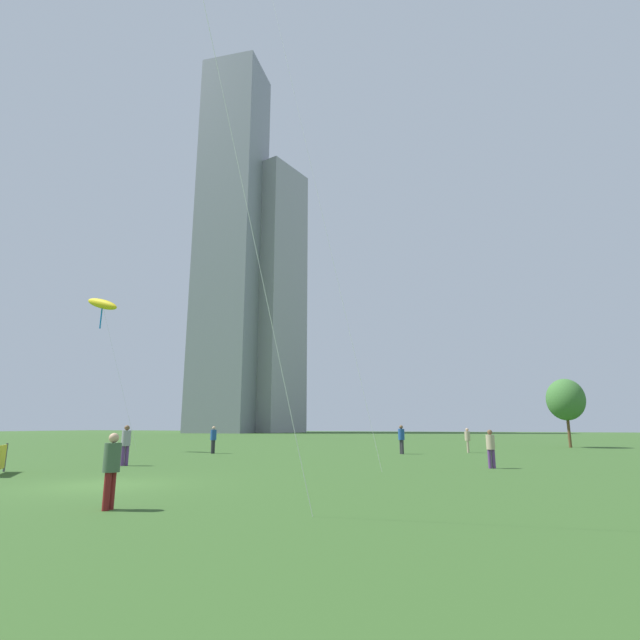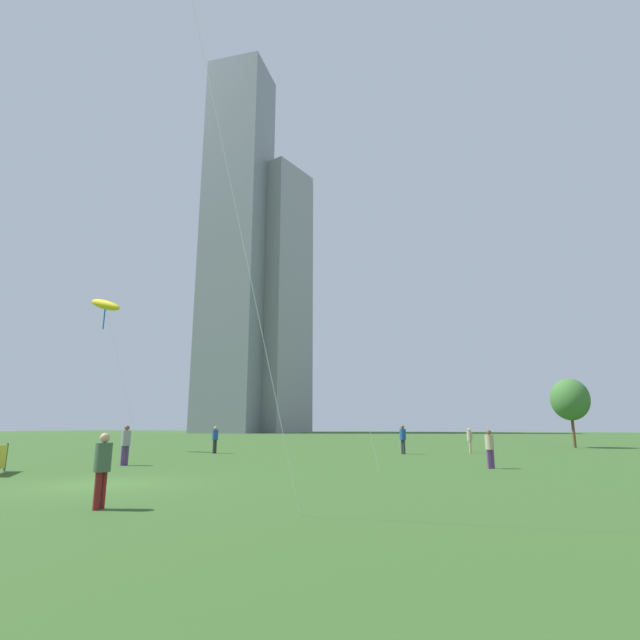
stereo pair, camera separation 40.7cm
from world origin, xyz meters
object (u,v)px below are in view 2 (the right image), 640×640
Objects in this scene: distant_highrise_1 at (261,299)px; distant_highrise_0 at (237,238)px; person_standing_0 at (490,446)px; person_standing_1 at (470,439)px; person_standing_4 at (403,437)px; person_standing_6 at (102,465)px; person_standing_3 at (126,442)px; kite_flying_3 at (105,305)px; park_tree_0 at (570,399)px; person_standing_5 at (215,438)px.

distant_highrise_0 is at bearing -82.56° from distant_highrise_1.
person_standing_0 is 12.71m from person_standing_1.
person_standing_4 is 108.31m from distant_highrise_0.
distant_highrise_1 reaches higher than person_standing_6.
person_standing_0 is 0.99× the size of person_standing_6.
distant_highrise_1 is at bearing 18.96° from person_standing_6.
person_standing_4 is at bearing 173.32° from person_standing_3.
person_standing_6 is at bearing -43.79° from kite_flying_3.
person_standing_0 is 16.64m from person_standing_3.
person_standing_1 is 5.07m from person_standing_4.
distant_highrise_0 reaches higher than person_standing_4.
park_tree_0 is at bearing -121.02° from person_standing_0.
person_standing_6 is at bearing -49.89° from distant_highrise_1.
person_standing_5 is (-11.98, -3.71, -0.04)m from person_standing_4.
person_standing_3 is 113.54m from distant_highrise_0.
distant_highrise_1 reaches higher than person_standing_4.
person_standing_3 is 0.99× the size of person_standing_4.
person_standing_5 is 0.31× the size of park_tree_0.
person_standing_1 is at bearing 169.92° from person_standing_3.
person_standing_4 is 0.16× the size of kite_flying_3.
distant_highrise_0 reaches higher than kite_flying_3.
kite_flying_3 is 38.82m from park_tree_0.
person_standing_5 reaches higher than person_standing_1.
park_tree_0 is at bearing 146.01° from person_standing_1.
distant_highrise_0 is at bearing -7.00° from person_standing_4.
distant_highrise_0 reaches higher than person_standing_3.
distant_highrise_0 is (-48.94, 89.06, 50.64)m from person_standing_3.
person_standing_3 is 10.27m from person_standing_5.
distant_highrise_0 is at bearing -69.75° from person_standing_0.
distant_highrise_0 reaches higher than distant_highrise_1.
person_standing_6 is (-5.98, -26.75, 0.01)m from person_standing_1.
person_standing_1 is at bearing -54.72° from distant_highrise_0.
person_standing_5 is at bearing -35.18° from person_standing_0.
person_standing_0 is 29.31m from kite_flying_3.
distant_highrise_1 reaches higher than kite_flying_3.
person_standing_0 is at bearing -43.31° from distant_highrise_1.
person_standing_4 reaches higher than person_standing_6.
person_standing_0 is at bearing -58.46° from distant_highrise_0.
person_standing_3 is at bearing -38.53° from kite_flying_3.
person_standing_3 is at bearing -67.18° from distant_highrise_0.
park_tree_0 is (11.57, 14.28, 2.93)m from person_standing_4.
person_standing_1 is at bearing 116.22° from person_standing_5.
park_tree_0 is (33.04, 19.22, -6.81)m from kite_flying_3.
person_standing_0 and person_standing_1 have the same top height.
kite_flying_3 reaches higher than person_standing_3.
person_standing_4 reaches higher than person_standing_3.
person_standing_6 is (8.29, -9.77, -0.10)m from person_standing_3.
person_standing_0 is 11.06m from person_standing_4.
person_standing_6 is 40.36m from park_tree_0.
person_standing_6 is 0.02× the size of distant_highrise_1.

